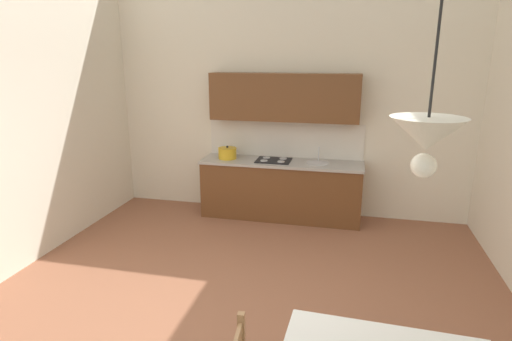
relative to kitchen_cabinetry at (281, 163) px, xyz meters
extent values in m
cube|color=#935B42|center=(0.05, -3.01, -0.91)|extent=(6.09, 7.17, 0.10)
cube|color=silver|center=(0.05, 0.33, 1.22)|extent=(6.09, 0.12, 4.14)
cube|color=brown|center=(0.01, -0.04, -0.43)|extent=(2.42, 0.60, 0.86)
cube|color=#ADA8A3|center=(0.01, -0.05, 0.02)|extent=(2.45, 0.63, 0.04)
cube|color=silver|center=(0.01, 0.26, 0.32)|extent=(2.42, 0.01, 0.55)
cube|color=brown|center=(0.01, 0.09, 0.99)|extent=(2.23, 0.34, 0.70)
cube|color=black|center=(0.01, -0.31, -0.81)|extent=(2.38, 0.02, 0.09)
cylinder|color=silver|center=(0.55, -0.04, 0.04)|extent=(0.34, 0.34, 0.02)
cylinder|color=silver|center=(0.55, 0.10, 0.15)|extent=(0.02, 0.02, 0.22)
cube|color=black|center=(-0.12, -0.04, 0.05)|extent=(0.52, 0.42, 0.01)
cylinder|color=silver|center=(-0.25, -0.14, 0.06)|extent=(0.11, 0.11, 0.01)
cylinder|color=silver|center=(0.01, -0.14, 0.06)|extent=(0.11, 0.11, 0.01)
cylinder|color=silver|center=(-0.25, 0.06, 0.06)|extent=(0.11, 0.11, 0.01)
cylinder|color=silver|center=(0.01, 0.06, 0.06)|extent=(0.11, 0.11, 0.01)
cylinder|color=gold|center=(-0.84, -0.06, 0.12)|extent=(0.28, 0.28, 0.15)
cylinder|color=gold|center=(-0.84, -0.06, 0.20)|extent=(0.29, 0.29, 0.02)
sphere|color=black|center=(-0.84, -0.06, 0.23)|extent=(0.04, 0.04, 0.04)
cube|color=white|center=(1.31, -3.61, -0.17)|extent=(1.23, 0.05, 0.12)
cylinder|color=black|center=(1.32, -4.25, 1.60)|extent=(0.01, 0.01, 0.57)
cone|color=silver|center=(1.32, -4.25, 1.28)|extent=(0.32, 0.32, 0.14)
sphere|color=white|center=(1.32, -4.25, 1.14)|extent=(0.11, 0.11, 0.11)
camera|label=1|loc=(1.01, -6.11, 1.60)|focal=29.30mm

